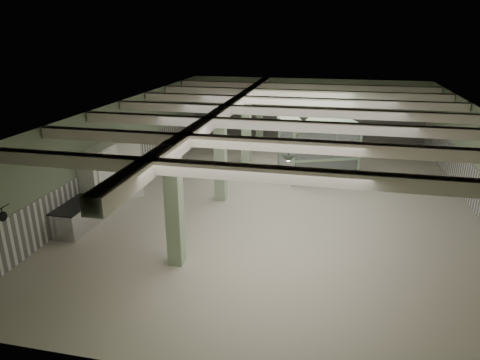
% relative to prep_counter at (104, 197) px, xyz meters
% --- Properties ---
extents(floor, '(20.00, 20.00, 0.00)m').
position_rel_prep_counter_xyz_m(floor, '(6.54, 2.84, -0.46)').
color(floor, silver).
rests_on(floor, ground).
extents(ceiling, '(14.00, 20.00, 0.02)m').
position_rel_prep_counter_xyz_m(ceiling, '(6.54, 2.84, 3.14)').
color(ceiling, silver).
rests_on(ceiling, wall_back).
extents(wall_back, '(14.00, 0.02, 3.60)m').
position_rel_prep_counter_xyz_m(wall_back, '(6.54, 12.84, 1.34)').
color(wall_back, '#91A382').
rests_on(wall_back, floor).
extents(wall_front, '(14.00, 0.02, 3.60)m').
position_rel_prep_counter_xyz_m(wall_front, '(6.54, -7.16, 1.34)').
color(wall_front, '#91A382').
rests_on(wall_front, floor).
extents(wall_left, '(0.02, 20.00, 3.60)m').
position_rel_prep_counter_xyz_m(wall_left, '(-0.46, 2.84, 1.34)').
color(wall_left, '#91A382').
rests_on(wall_left, floor).
extents(wainscot_left, '(0.05, 19.90, 1.50)m').
position_rel_prep_counter_xyz_m(wainscot_left, '(-0.43, 2.84, 0.29)').
color(wainscot_left, silver).
rests_on(wainscot_left, floor).
extents(wainscot_right, '(0.05, 19.90, 1.50)m').
position_rel_prep_counter_xyz_m(wainscot_right, '(13.52, 2.84, 0.29)').
color(wainscot_right, silver).
rests_on(wainscot_right, floor).
extents(wainscot_back, '(13.90, 0.05, 1.50)m').
position_rel_prep_counter_xyz_m(wainscot_back, '(6.54, 12.82, 0.29)').
color(wainscot_back, silver).
rests_on(wainscot_back, floor).
extents(girder, '(0.45, 19.90, 0.40)m').
position_rel_prep_counter_xyz_m(girder, '(4.04, 2.84, 2.92)').
color(girder, silver).
rests_on(girder, ceiling).
extents(beam_a, '(13.90, 0.35, 0.32)m').
position_rel_prep_counter_xyz_m(beam_a, '(6.54, -4.66, 2.96)').
color(beam_a, silver).
rests_on(beam_a, ceiling).
extents(beam_b, '(13.90, 0.35, 0.32)m').
position_rel_prep_counter_xyz_m(beam_b, '(6.54, -2.16, 2.96)').
color(beam_b, silver).
rests_on(beam_b, ceiling).
extents(beam_c, '(13.90, 0.35, 0.32)m').
position_rel_prep_counter_xyz_m(beam_c, '(6.54, 0.34, 2.96)').
color(beam_c, silver).
rests_on(beam_c, ceiling).
extents(beam_d, '(13.90, 0.35, 0.32)m').
position_rel_prep_counter_xyz_m(beam_d, '(6.54, 2.84, 2.96)').
color(beam_d, silver).
rests_on(beam_d, ceiling).
extents(beam_e, '(13.90, 0.35, 0.32)m').
position_rel_prep_counter_xyz_m(beam_e, '(6.54, 5.34, 2.96)').
color(beam_e, silver).
rests_on(beam_e, ceiling).
extents(beam_f, '(13.90, 0.35, 0.32)m').
position_rel_prep_counter_xyz_m(beam_f, '(6.54, 7.84, 2.96)').
color(beam_f, silver).
rests_on(beam_f, ceiling).
extents(beam_g, '(13.90, 0.35, 0.32)m').
position_rel_prep_counter_xyz_m(beam_g, '(6.54, 10.34, 2.96)').
color(beam_g, silver).
rests_on(beam_g, ceiling).
extents(column_a, '(0.42, 0.42, 3.60)m').
position_rel_prep_counter_xyz_m(column_a, '(4.04, -3.16, 1.34)').
color(column_a, '#A2BA96').
rests_on(column_a, floor).
extents(column_b, '(0.42, 0.42, 3.60)m').
position_rel_prep_counter_xyz_m(column_b, '(4.04, 1.84, 1.34)').
color(column_b, '#A2BA96').
rests_on(column_b, floor).
extents(column_c, '(0.42, 0.42, 3.60)m').
position_rel_prep_counter_xyz_m(column_c, '(4.04, 6.84, 1.34)').
color(column_c, '#A2BA96').
rests_on(column_c, floor).
extents(column_d, '(0.42, 0.42, 3.60)m').
position_rel_prep_counter_xyz_m(column_d, '(4.04, 10.84, 1.34)').
color(column_d, '#A2BA96').
rests_on(column_d, floor).
extents(pendant_front, '(0.44, 0.44, 0.22)m').
position_rel_prep_counter_xyz_m(pendant_front, '(7.04, -2.16, 2.59)').
color(pendant_front, '#304032').
rests_on(pendant_front, ceiling).
extents(pendant_mid, '(0.44, 0.44, 0.22)m').
position_rel_prep_counter_xyz_m(pendant_mid, '(7.04, 3.34, 2.59)').
color(pendant_mid, '#304032').
rests_on(pendant_mid, ceiling).
extents(pendant_back, '(0.44, 0.44, 0.22)m').
position_rel_prep_counter_xyz_m(pendant_back, '(7.04, 8.34, 2.59)').
color(pendant_back, '#304032').
rests_on(pendant_back, ceiling).
extents(prep_counter, '(0.96, 5.50, 0.91)m').
position_rel_prep_counter_xyz_m(prep_counter, '(0.00, 0.00, 0.00)').
color(prep_counter, silver).
rests_on(prep_counter, floor).
extents(pitcher_near, '(0.23, 0.26, 0.29)m').
position_rel_prep_counter_xyz_m(pitcher_near, '(0.09, 1.57, 0.58)').
color(pitcher_near, silver).
rests_on(pitcher_near, prep_counter).
extents(pitcher_far, '(0.17, 0.19, 0.24)m').
position_rel_prep_counter_xyz_m(pitcher_far, '(0.09, -0.12, 0.56)').
color(pitcher_far, silver).
rests_on(pitcher_far, prep_counter).
extents(veg_colander, '(0.47, 0.47, 0.18)m').
position_rel_prep_counter_xyz_m(veg_colander, '(0.04, 0.25, 0.53)').
color(veg_colander, '#404145').
rests_on(veg_colander, prep_counter).
extents(orange_bowl, '(0.35, 0.35, 0.10)m').
position_rel_prep_counter_xyz_m(orange_bowl, '(0.14, -1.53, 0.49)').
color(orange_bowl, '#B2B2B7').
rests_on(orange_bowl, prep_counter).
extents(skillet_far, '(0.04, 0.27, 0.27)m').
position_rel_prep_counter_xyz_m(skillet_far, '(-0.34, -4.50, 1.17)').
color(skillet_far, black).
rests_on(skillet_far, hook_rail).
extents(walkin_cooler, '(1.19, 2.62, 2.40)m').
position_rel_prep_counter_xyz_m(walkin_cooler, '(-0.08, 0.47, 0.74)').
color(walkin_cooler, white).
rests_on(walkin_cooler, floor).
extents(guard_booth, '(3.93, 3.66, 2.55)m').
position_rel_prep_counter_xyz_m(guard_booth, '(7.57, 5.61, 1.27)').
color(guard_booth, '#8AA786').
rests_on(guard_booth, floor).
extents(filing_cabinet, '(0.66, 0.76, 1.38)m').
position_rel_prep_counter_xyz_m(filing_cabinet, '(9.20, 6.08, 0.23)').
color(filing_cabinet, '#555547').
rests_on(filing_cabinet, floor).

